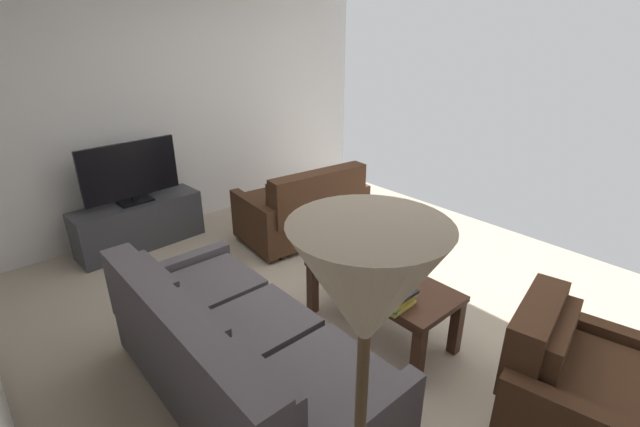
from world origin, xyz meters
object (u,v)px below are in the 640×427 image
Objects in this scene: armchair_side at (589,396)px; tv_remote at (342,254)px; sofa_main at (234,357)px; floor_lamp at (364,338)px; coffee_table at (381,286)px; flat_tv at (130,172)px; tv_stand at (140,224)px; book_stack at (392,297)px; loveseat_near at (305,208)px.

armchair_side is 1.81m from tv_remote.
tv_remote is at bearing 2.13° from armchair_side.
floor_lamp is at bearing 163.68° from sofa_main.
coffee_table is 0.44m from tv_remote.
flat_tv is 6.56× the size of tv_remote.
sofa_main is 2.55m from flat_tv.
coffee_table is at bearing -162.72° from tv_stand.
flat_tv is at bearing 12.13° from book_stack.
sofa_main is at bearing -16.32° from floor_lamp.
sofa_main is at bearing 130.18° from loveseat_near.
armchair_side is (-3.95, -0.89, -0.47)m from flat_tv.
tv_stand is 3.94× the size of book_stack.
floor_lamp is 4.10m from tv_stand.
sofa_main reaches higher than loveseat_near.
book_stack is (1.12, 0.28, 0.18)m from armchair_side.
flat_tv is 4.08m from armchair_side.
tv_stand is 1.34× the size of flat_tv.
flat_tv is at bearing 17.28° from coffee_table.
armchair_side is at bearing -165.88° from book_stack.
coffee_table is (-1.58, 0.59, 0.04)m from loveseat_near.
floor_lamp reaches higher than loveseat_near.
loveseat_near reaches higher than tv_stand.
loveseat_near is 1.29m from tv_remote.
floor_lamp is at bearing 168.69° from tv_stand.
floor_lamp is at bearing 142.68° from loveseat_near.
sofa_main is 13.27× the size of tv_remote.
tv_stand is at bearing 12.13° from book_stack.
tv_remote is at bearing -74.31° from sofa_main.
floor_lamp is 5.55× the size of book_stack.
sofa_main is 5.95× the size of book_stack.
loveseat_near is 4.15× the size of book_stack.
book_stack reaches higher than tv_remote.
floor_lamp reaches higher than armchair_side.
book_stack is (-2.83, -0.61, -0.30)m from flat_tv.
armchair_side is at bearing 170.40° from loveseat_near.
flat_tv is (-0.00, -0.00, 0.56)m from tv_stand.
armchair_side is (-1.47, -1.26, -0.03)m from sofa_main.
sofa_main is 1.94m from armchair_side.
sofa_main is 1.25m from tv_remote.
coffee_table is 2.70m from tv_stand.
flat_tv reaches higher than armchair_side.
coffee_table is 1.17× the size of flat_tv.
coffee_table is 2.30m from floor_lamp.
flat_tv is at bearing 20.99° from tv_remote.
tv_stand is at bearing 17.28° from coffee_table.
armchair_side is at bearing -176.29° from coffee_table.
coffee_table is at bearing 159.56° from loveseat_near.
loveseat_near reaches higher than book_stack.
tv_remote is (-2.14, -0.82, -0.33)m from flat_tv.
floor_lamp reaches higher than coffee_table.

